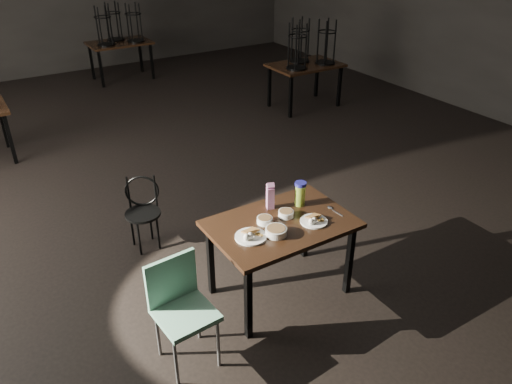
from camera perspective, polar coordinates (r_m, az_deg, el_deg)
main_table at (r=4.24m, az=2.87°, el=-4.36°), size 1.20×0.80×0.75m
plate_left at (r=3.99m, az=-0.61°, el=-4.97°), size 0.26×0.26×0.08m
plate_right at (r=4.21m, az=6.63°, el=-3.21°), size 0.23×0.23×0.08m
bowl_near at (r=4.17m, az=0.99°, el=-3.22°), size 0.13×0.13×0.05m
bowl_far at (r=4.26m, az=3.45°, el=-2.47°), size 0.13×0.13×0.05m
bowl_big at (r=4.02m, az=2.30°, el=-4.50°), size 0.18×0.18×0.06m
juice_carton at (r=4.33m, az=1.64°, el=-0.50°), size 0.08×0.08×0.25m
water_bottle at (r=4.40m, az=5.07°, el=-0.16°), size 0.13×0.13×0.22m
spoon at (r=4.42m, az=8.58°, el=-1.86°), size 0.05×0.20×0.01m
bentwood_chair at (r=5.12m, az=-12.82°, el=-1.66°), size 0.40×0.39×0.75m
school_chair at (r=3.78m, az=-8.65°, el=-12.45°), size 0.43×0.43×0.87m
bg_table_right at (r=8.79m, az=5.74°, el=14.50°), size 1.20×0.80×1.48m
bg_table_far at (r=10.69m, az=-15.38°, el=16.34°), size 1.20×0.80×1.48m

